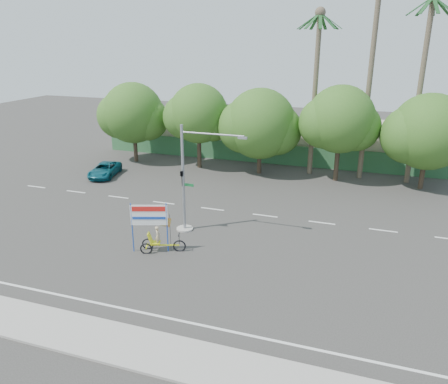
% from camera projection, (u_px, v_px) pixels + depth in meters
% --- Properties ---
extents(ground, '(120.00, 120.00, 0.00)m').
position_uv_depth(ground, '(197.00, 263.00, 24.63)').
color(ground, '#33302D').
rests_on(ground, ground).
extents(sidewalk_near, '(50.00, 2.40, 0.12)m').
position_uv_depth(sidewalk_near, '(129.00, 346.00, 17.91)').
color(sidewalk_near, gray).
rests_on(sidewalk_near, ground).
extents(fence, '(38.00, 0.08, 2.00)m').
position_uv_depth(fence, '(278.00, 155.00, 43.50)').
color(fence, '#336B3D').
rests_on(fence, ground).
extents(building_left, '(12.00, 8.00, 4.00)m').
position_uv_depth(building_left, '(201.00, 130.00, 50.19)').
color(building_left, '#C0B099').
rests_on(building_left, ground).
extents(building_right, '(14.00, 8.00, 3.60)m').
position_uv_depth(building_right, '(364.00, 143.00, 44.85)').
color(building_right, '#C0B099').
rests_on(building_right, ground).
extents(tree_far_left, '(7.14, 6.00, 7.96)m').
position_uv_depth(tree_far_left, '(133.00, 115.00, 43.34)').
color(tree_far_left, '#473828').
rests_on(tree_far_left, ground).
extents(tree_left, '(6.66, 5.60, 8.07)m').
position_uv_depth(tree_left, '(198.00, 116.00, 41.14)').
color(tree_left, '#473828').
rests_on(tree_left, ground).
extents(tree_center, '(7.62, 6.40, 7.85)m').
position_uv_depth(tree_center, '(260.00, 126.00, 39.53)').
color(tree_center, '#473828').
rests_on(tree_center, ground).
extents(tree_right, '(6.90, 5.80, 8.36)m').
position_uv_depth(tree_right, '(340.00, 122.00, 37.17)').
color(tree_right, '#473828').
rests_on(tree_right, ground).
extents(tree_far_right, '(7.38, 6.20, 7.94)m').
position_uv_depth(tree_far_right, '(428.00, 134.00, 35.26)').
color(tree_far_right, '#473828').
rests_on(tree_far_right, ground).
extents(palm_tall, '(3.73, 3.79, 17.45)m').
position_uv_depth(palm_tall, '(372.00, 57.00, 36.14)').
color(palm_tall, '#70604C').
rests_on(palm_tall, ground).
extents(palm_mid, '(3.73, 3.79, 15.45)m').
position_uv_depth(palm_mid, '(422.00, 72.00, 35.30)').
color(palm_mid, '#70604C').
rests_on(palm_mid, ground).
extents(palm_short, '(3.73, 3.79, 14.45)m').
position_uv_depth(palm_short, '(316.00, 76.00, 38.03)').
color(palm_short, '#70604C').
rests_on(palm_short, ground).
extents(traffic_signal, '(4.72, 1.10, 7.00)m').
position_uv_depth(traffic_signal, '(188.00, 188.00, 27.87)').
color(traffic_signal, gray).
rests_on(traffic_signal, ground).
extents(trike_billboard, '(3.02, 1.31, 3.11)m').
position_uv_depth(trike_billboard, '(155.00, 232.00, 25.58)').
color(trike_billboard, black).
rests_on(trike_billboard, ground).
extents(pickup_truck, '(2.88, 4.69, 1.21)m').
position_uv_depth(pickup_truck, '(105.00, 170.00, 39.85)').
color(pickup_truck, '#0D5260').
rests_on(pickup_truck, ground).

